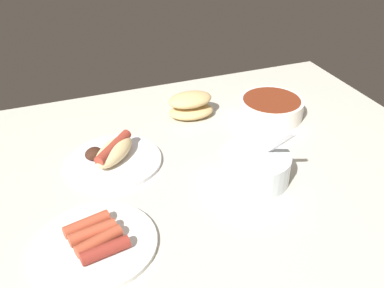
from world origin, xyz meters
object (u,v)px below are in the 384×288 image
bowl_coleslaw (255,166)px  plate_hotdog_assembled (114,156)px  bread_stack (191,105)px  plate_sausages (97,241)px  bowl_chili (271,107)px

bowl_coleslaw → plate_hotdog_assembled: bowl_coleslaw is taller
bowl_coleslaw → plate_hotdog_assembled: 33.21cm
bread_stack → plate_sausages: size_ratio=0.59×
bowl_chili → plate_sausages: bowl_chili is taller
bowl_chili → bread_stack: bearing=160.0°
bowl_chili → bowl_coleslaw: bowl_coleslaw is taller
bowl_coleslaw → plate_sausages: (-36.92, -7.72, -2.57)cm
bread_stack → plate_sausages: bread_stack is taller
bowl_chili → bread_stack: 22.50cm
bowl_coleslaw → plate_sausages: 37.80cm
bowl_coleslaw → plate_sausages: size_ratio=0.70×
bowl_chili → plate_hotdog_assembled: bearing=-171.8°
bread_stack → plate_hotdog_assembled: size_ratio=0.61×
bowl_coleslaw → bread_stack: bowl_coleslaw is taller
bowl_chili → bread_stack: size_ratio=1.33×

